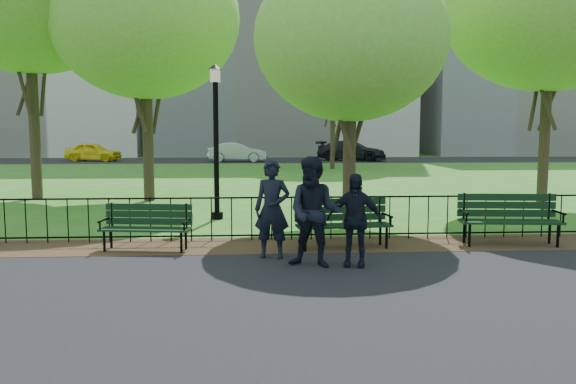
{
  "coord_description": "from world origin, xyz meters",
  "views": [
    {
      "loc": [
        -0.98,
        -9.12,
        2.17
      ],
      "look_at": [
        -0.3,
        1.5,
        1.04
      ],
      "focal_mm": 35.0,
      "sensor_mm": 36.0,
      "label": 1
    }
  ],
  "objects": [
    {
      "name": "park_bench_left_a",
      "position": [
        -2.93,
        1.25,
        0.53
      ],
      "size": [
        1.69,
        0.72,
        0.93
      ],
      "rotation": [
        0.0,
        0.0,
        -0.14
      ],
      "color": "black",
      "rests_on": "ground"
    },
    {
      "name": "person_right",
      "position": [
        0.66,
        -0.25,
        0.77
      ],
      "size": [
        0.95,
        0.58,
        1.51
      ],
      "primitive_type": "imported",
      "rotation": [
        0.0,
        0.0,
        -0.26
      ],
      "color": "black",
      "rests_on": "asphalt_path"
    },
    {
      "name": "sedan_silver",
      "position": [
        -2.06,
        32.6,
        0.73
      ],
      "size": [
        4.42,
        1.79,
        1.43
      ],
      "primitive_type": "imported",
      "rotation": [
        0.0,
        0.0,
        1.51
      ],
      "color": "#A5A8AD",
      "rests_on": "far_street"
    },
    {
      "name": "lamppost",
      "position": [
        -1.88,
        4.96,
        2.09
      ],
      "size": [
        0.35,
        0.35,
        3.85
      ],
      "color": "black",
      "rests_on": "ground"
    },
    {
      "name": "taxi",
      "position": [
        -12.95,
        34.12,
        0.71
      ],
      "size": [
        4.36,
        2.42,
        1.4
      ],
      "primitive_type": "imported",
      "rotation": [
        0.0,
        0.0,
        1.38
      ],
      "color": "yellow",
      "rests_on": "far_street"
    },
    {
      "name": "apartment_east",
      "position": [
        26.0,
        48.0,
        12.0
      ],
      "size": [
        20.0,
        15.0,
        24.0
      ],
      "primitive_type": "cube",
      "color": "beige",
      "rests_on": "ground"
    },
    {
      "name": "tree_far_e",
      "position": [
        3.83,
        24.36,
        6.67
      ],
      "size": [
        6.89,
        6.89,
        9.61
      ],
      "color": "#2D2116",
      "rests_on": "ground"
    },
    {
      "name": "far_street",
      "position": [
        0.0,
        35.0,
        0.01
      ],
      "size": [
        70.0,
        9.0,
        0.01
      ],
      "primitive_type": "cube",
      "color": "black",
      "rests_on": "ground"
    },
    {
      "name": "tree_near_w",
      "position": [
        -4.28,
        8.98,
        5.7
      ],
      "size": [
        5.89,
        5.89,
        8.21
      ],
      "color": "#2D2116",
      "rests_on": "ground"
    },
    {
      "name": "tree_near_e",
      "position": [
        1.29,
        3.88,
        4.3
      ],
      "size": [
        4.45,
        4.45,
        6.2
      ],
      "color": "#2D2116",
      "rests_on": "ground"
    },
    {
      "name": "person_mid",
      "position": [
        0.01,
        -0.27,
        0.9
      ],
      "size": [
        0.97,
        0.71,
        1.78
      ],
      "primitive_type": "imported",
      "rotation": [
        0.0,
        0.0,
        -0.34
      ],
      "color": "black",
      "rests_on": "asphalt_path"
    },
    {
      "name": "park_bench_right_a",
      "position": [
        3.96,
        1.31,
        0.61
      ],
      "size": [
        1.94,
        0.79,
        1.07
      ],
      "rotation": [
        0.0,
        0.0,
        -0.11
      ],
      "color": "black",
      "rests_on": "ground"
    },
    {
      "name": "park_bench_main",
      "position": [
        0.42,
        1.12,
        0.61
      ],
      "size": [
        1.87,
        0.73,
        1.01
      ],
      "rotation": [
        0.0,
        0.0,
        0.11
      ],
      "color": "black",
      "rests_on": "ground"
    },
    {
      "name": "asphalt_path",
      "position": [
        0.0,
        -3.4,
        0.01
      ],
      "size": [
        60.0,
        9.2,
        0.01
      ],
      "primitive_type": "cube",
      "color": "black",
      "rests_on": "ground"
    },
    {
      "name": "person_left",
      "position": [
        -0.64,
        0.44,
        0.86
      ],
      "size": [
        0.69,
        0.53,
        1.69
      ],
      "primitive_type": "imported",
      "rotation": [
        0.0,
        0.0,
        -0.22
      ],
      "color": "black",
      "rests_on": "asphalt_path"
    },
    {
      "name": "dirt_strip",
      "position": [
        0.0,
        1.5,
        0.01
      ],
      "size": [
        60.0,
        1.6,
        0.01
      ],
      "primitive_type": "cube",
      "color": "#3A2817",
      "rests_on": "ground"
    },
    {
      "name": "iron_fence",
      "position": [
        0.0,
        2.0,
        0.5
      ],
      "size": [
        24.06,
        0.06,
        1.0
      ],
      "color": "black",
      "rests_on": "ground"
    },
    {
      "name": "apartment_west",
      "position": [
        -22.0,
        48.0,
        13.0
      ],
      "size": [
        22.0,
        15.0,
        26.0
      ],
      "primitive_type": "cube",
      "color": "beige",
      "rests_on": "ground"
    },
    {
      "name": "ground",
      "position": [
        0.0,
        0.0,
        0.0
      ],
      "size": [
        120.0,
        120.0,
        0.0
      ],
      "primitive_type": "plane",
      "color": "#386C1C"
    },
    {
      "name": "apartment_mid",
      "position": [
        2.0,
        48.0,
        15.0
      ],
      "size": [
        24.0,
        15.0,
        30.0
      ],
      "primitive_type": "cube",
      "color": "beige",
      "rests_on": "ground"
    },
    {
      "name": "sedan_dark",
      "position": [
        6.63,
        33.61,
        0.78
      ],
      "size": [
        5.69,
        4.16,
        1.53
      ],
      "primitive_type": "imported",
      "rotation": [
        0.0,
        0.0,
        1.14
      ],
      "color": "black",
      "rests_on": "far_street"
    }
  ]
}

